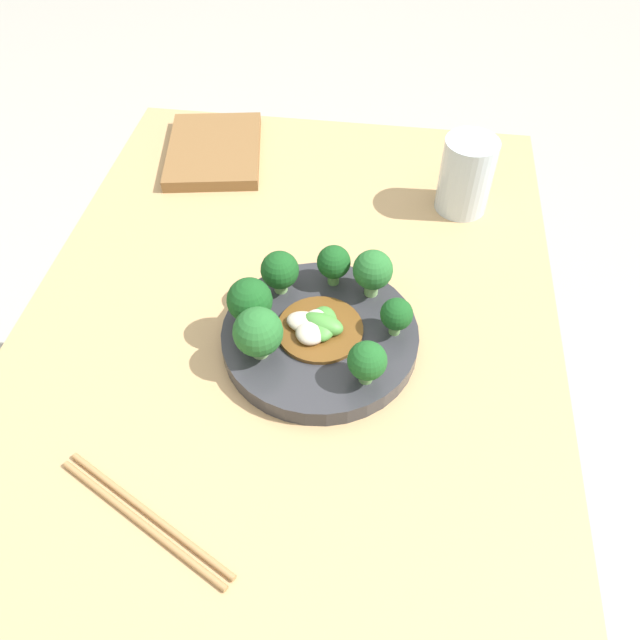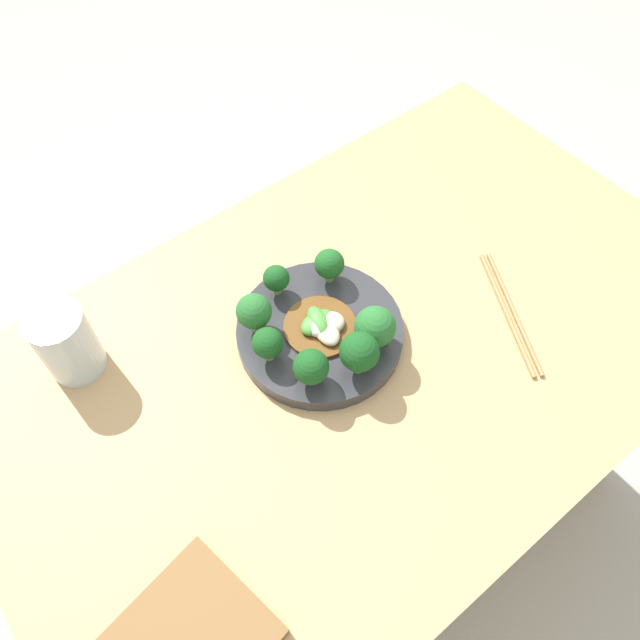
{
  "view_description": "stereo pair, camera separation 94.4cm",
  "coord_description": "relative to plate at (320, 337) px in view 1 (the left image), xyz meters",
  "views": [
    {
      "loc": [
        -0.45,
        -0.12,
        1.38
      ],
      "look_at": [
        0.05,
        -0.05,
        0.81
      ],
      "focal_mm": 35.0,
      "sensor_mm": 36.0,
      "label": 1
    },
    {
      "loc": [
        0.35,
        0.35,
        1.55
      ],
      "look_at": [
        0.05,
        -0.05,
        0.81
      ],
      "focal_mm": 35.0,
      "sensor_mm": 36.0,
      "label": 2
    }
  ],
  "objects": [
    {
      "name": "ground_plane",
      "position": [
        -0.05,
        0.05,
        -0.78
      ],
      "size": [
        8.0,
        8.0,
        0.0
      ],
      "primitive_type": "plane",
      "color": "#B7B2A8"
    },
    {
      "name": "table",
      "position": [
        -0.05,
        0.05,
        -0.39
      ],
      "size": [
        1.14,
        0.71,
        0.77
      ],
      "color": "tan",
      "rests_on": "ground_plane"
    },
    {
      "name": "drinking_glass",
      "position": [
        0.3,
        -0.18,
        0.05
      ],
      "size": [
        0.08,
        0.08,
        0.12
      ],
      "color": "silver",
      "rests_on": "table"
    },
    {
      "name": "broccoli_southeast",
      "position": [
        0.07,
        -0.06,
        0.05
      ],
      "size": [
        0.05,
        0.05,
        0.07
      ],
      "color": "#89B76B",
      "rests_on": "plate"
    },
    {
      "name": "broccoli_north",
      "position": [
        -0.0,
        0.09,
        0.05
      ],
      "size": [
        0.06,
        0.06,
        0.07
      ],
      "color": "#7AAD5B",
      "rests_on": "plate"
    },
    {
      "name": "broccoli_northwest",
      "position": [
        -0.05,
        0.07,
        0.05
      ],
      "size": [
        0.06,
        0.06,
        0.07
      ],
      "color": "#89B76B",
      "rests_on": "plate"
    },
    {
      "name": "stirfry_center",
      "position": [
        -0.0,
        0.0,
        0.02
      ],
      "size": [
        0.11,
        0.11,
        0.02
      ],
      "color": "brown",
      "rests_on": "plate"
    },
    {
      "name": "cutting_board",
      "position": [
        0.39,
        0.24,
        -0.0
      ],
      "size": [
        0.23,
        0.19,
        0.02
      ],
      "color": "brown",
      "rests_on": "table"
    },
    {
      "name": "chopsticks",
      "position": [
        -0.26,
        0.15,
        -0.01
      ],
      "size": [
        0.12,
        0.21,
        0.01
      ],
      "color": "#AD7F4C",
      "rests_on": "table"
    },
    {
      "name": "broccoli_southwest",
      "position": [
        -0.07,
        -0.06,
        0.05
      ],
      "size": [
        0.05,
        0.05,
        0.06
      ],
      "color": "#70A356",
      "rests_on": "plate"
    },
    {
      "name": "broccoli_south",
      "position": [
        0.01,
        -0.09,
        0.04
      ],
      "size": [
        0.04,
        0.04,
        0.05
      ],
      "color": "#7AAD5B",
      "rests_on": "plate"
    },
    {
      "name": "broccoli_northeast",
      "position": [
        0.06,
        0.06,
        0.05
      ],
      "size": [
        0.05,
        0.05,
        0.06
      ],
      "color": "#89B76B",
      "rests_on": "plate"
    },
    {
      "name": "plate",
      "position": [
        0.0,
        0.0,
        0.0
      ],
      "size": [
        0.25,
        0.25,
        0.02
      ],
      "color": "#333338",
      "rests_on": "table"
    },
    {
      "name": "broccoli_east",
      "position": [
        0.09,
        -0.01,
        0.05
      ],
      "size": [
        0.04,
        0.04,
        0.06
      ],
      "color": "#70A356",
      "rests_on": "plate"
    }
  ]
}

